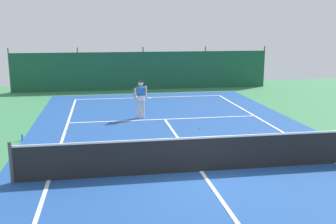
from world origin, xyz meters
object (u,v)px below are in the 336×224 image
object	(u,v)px
water_bottle	(22,137)
tennis_ball_near_player	(66,131)
tennis_net	(201,154)
tennis_player	(141,96)
parked_car	(97,72)
tennis_ball_midcourt	(200,128)

from	to	relation	value
water_bottle	tennis_ball_near_player	bearing A→B (deg)	36.67
tennis_net	tennis_player	distance (m)	6.97
tennis_ball_near_player	parked_car	size ratio (longest dim) A/B	0.02
tennis_net	tennis_ball_near_player	bearing A→B (deg)	128.78
water_bottle	tennis_ball_midcourt	bearing A→B (deg)	5.13
tennis_player	parked_car	size ratio (longest dim) A/B	0.37
tennis_player	parked_car	distance (m)	11.28
tennis_ball_midcourt	parked_car	xyz separation A→B (m)	(-4.07, 13.40, 0.81)
tennis_ball_near_player	parked_car	bearing A→B (deg)	85.09
tennis_player	tennis_ball_near_player	bearing A→B (deg)	31.69
tennis_ball_near_player	water_bottle	size ratio (longest dim) A/B	0.28
tennis_ball_near_player	tennis_ball_midcourt	world-z (taller)	same
water_bottle	tennis_net	bearing A→B (deg)	-36.11
tennis_ball_near_player	water_bottle	world-z (taller)	water_bottle
tennis_ball_midcourt	water_bottle	distance (m)	6.63
tennis_ball_near_player	tennis_ball_midcourt	size ratio (longest dim) A/B	1.00
tennis_player	parked_car	world-z (taller)	parked_car
tennis_ball_near_player	water_bottle	bearing A→B (deg)	-143.33
tennis_player	tennis_ball_near_player	world-z (taller)	tennis_player
parked_car	tennis_ball_near_player	bearing A→B (deg)	-102.36
tennis_net	parked_car	bearing A→B (deg)	99.33
tennis_net	water_bottle	xyz separation A→B (m)	(-5.49, 4.00, -0.39)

